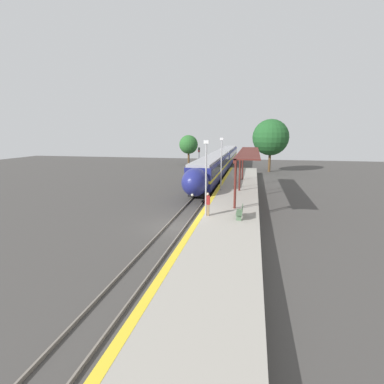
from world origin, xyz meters
name	(u,v)px	position (x,y,z in m)	size (l,w,h in m)	color
ground_plane	(176,227)	(0.00, 0.00, 0.00)	(120.00, 120.00, 0.00)	#423F3D
rail_left	(167,225)	(-0.72, 0.00, 0.07)	(0.08, 90.00, 0.15)	slate
rail_right	(185,227)	(0.72, 0.00, 0.07)	(0.08, 90.00, 0.15)	slate
train	(220,161)	(0.00, 30.46, 2.17)	(2.78, 49.24, 3.79)	black
platform_right	(228,224)	(3.91, 0.00, 0.47)	(4.50, 64.00, 0.95)	#9E998E
platform_bench	(241,212)	(4.81, 0.16, 1.42)	(0.44, 1.75, 0.89)	#4C6B4C
person_waiting	(207,204)	(2.35, 0.35, 1.86)	(0.36, 0.23, 1.75)	#7F6647
railway_signal	(199,160)	(-2.42, 23.03, 2.93)	(0.28, 0.28, 4.85)	#59595E
lamppost_near	(206,174)	(2.24, 0.27, 4.11)	(0.36, 0.20, 5.56)	#9E9EA3
lamppost_mid	(221,161)	(2.24, 10.65, 4.11)	(0.36, 0.20, 5.56)	#9E9EA3
station_canopy	(246,154)	(4.79, 10.76, 4.85)	(2.02, 18.60, 4.18)	#511E19
background_tree_left	(189,145)	(-8.46, 43.55, 4.43)	(4.06, 4.06, 6.48)	brown
background_tree_right	(271,137)	(8.43, 34.86, 6.17)	(6.41, 6.41, 9.39)	brown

